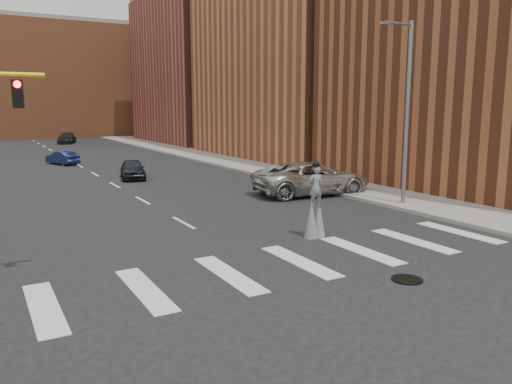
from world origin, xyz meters
The scene contains 12 objects.
ground_plane centered at (0.00, 0.00, 0.00)m, with size 160.00×160.00×0.00m, color black.
sidewalk_right centered at (12.50, 25.00, 0.09)m, with size 5.00×90.00×0.18m, color gray.
manhole centered at (3.00, -2.00, 0.02)m, with size 0.90×0.90×0.04m, color black.
building_mid centered at (22.00, 30.00, 12.00)m, with size 16.00×22.00×24.00m, color #B35D38.
building_far centered at (22.00, 54.00, 10.00)m, with size 16.00×22.00×20.00m, color #994338.
building_backdrop centered at (6.00, 78.00, 9.00)m, with size 26.00×14.00×18.00m, color #B35D38.
streetlight centered at (10.90, 6.00, 4.90)m, with size 2.05×0.20×9.00m.
stilt_performer centered at (3.50, 3.21, 1.14)m, with size 0.84×0.56×2.96m.
suv_crossing centered at (9.00, 11.08, 0.94)m, with size 3.10×6.73×1.87m, color #B3B0A9.
car_near centered at (1.84, 22.36, 0.67)m, with size 1.59×3.95×1.34m, color black.
car_mid centered at (-1.08, 33.82, 0.59)m, with size 1.25×3.57×1.18m, color navy.
car_far centered at (3.38, 59.95, 0.70)m, with size 1.97×4.85×1.41m, color black.
Camera 1 is at (-7.61, -11.87, 4.98)m, focal length 35.00 mm.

